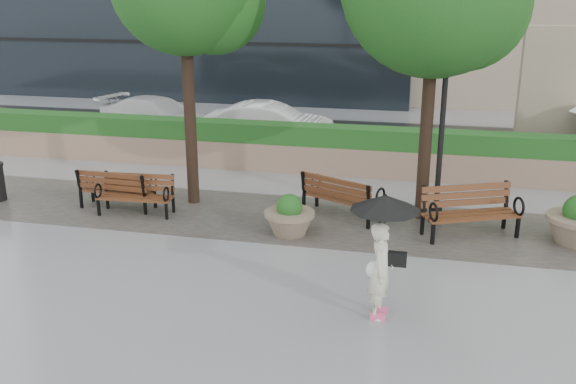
% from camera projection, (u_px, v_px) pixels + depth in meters
% --- Properties ---
extents(ground, '(100.00, 100.00, 0.00)m').
position_uv_depth(ground, '(308.00, 278.00, 11.71)').
color(ground, gray).
rests_on(ground, ground).
extents(cobble_strip, '(28.00, 3.20, 0.01)m').
position_uv_depth(cobble_strip, '(334.00, 222.00, 14.50)').
color(cobble_strip, '#383330').
rests_on(cobble_strip, ground).
extents(hedge_wall, '(24.00, 0.80, 1.35)m').
position_uv_depth(hedge_wall, '(357.00, 151.00, 18.01)').
color(hedge_wall, '#8F725C').
rests_on(hedge_wall, ground).
extents(asphalt_street, '(40.00, 7.00, 0.00)m').
position_uv_depth(asphalt_street, '(371.00, 142.00, 21.92)').
color(asphalt_street, black).
rests_on(asphalt_street, ground).
extents(bench_0, '(1.83, 0.81, 0.96)m').
position_uv_depth(bench_0, '(118.00, 197.00, 15.31)').
color(bench_0, brown).
rests_on(bench_0, ground).
extents(bench_1, '(1.77, 0.80, 0.93)m').
position_uv_depth(bench_1, '(136.00, 203.00, 14.91)').
color(bench_1, brown).
rests_on(bench_1, ground).
extents(bench_2, '(1.99, 1.46, 1.00)m').
position_uv_depth(bench_2, '(341.00, 205.00, 14.69)').
color(bench_2, brown).
rests_on(bench_2, ground).
extents(bench_3, '(2.14, 1.54, 1.07)m').
position_uv_depth(bench_3, '(470.00, 222.00, 13.57)').
color(bench_3, brown).
rests_on(bench_3, ground).
extents(planter_left, '(1.08, 1.08, 0.90)m').
position_uv_depth(planter_left, '(290.00, 219.00, 13.66)').
color(planter_left, '#7F6B56').
rests_on(planter_left, ground).
extents(lamppost, '(0.28, 0.28, 4.10)m').
position_uv_depth(lamppost, '(441.00, 142.00, 14.09)').
color(lamppost, black).
rests_on(lamppost, ground).
extents(car_left, '(4.94, 3.00, 1.34)m').
position_uv_depth(car_left, '(159.00, 117.00, 22.73)').
color(car_left, silver).
rests_on(car_left, ground).
extents(car_right, '(4.33, 1.64, 1.41)m').
position_uv_depth(car_right, '(270.00, 124.00, 21.32)').
color(car_right, silver).
rests_on(car_right, ground).
extents(pedestrian, '(1.11, 1.11, 2.03)m').
position_uv_depth(pedestrian, '(383.00, 244.00, 10.02)').
color(pedestrian, beige).
rests_on(pedestrian, ground).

